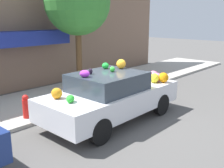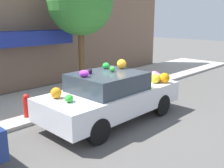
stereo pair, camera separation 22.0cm
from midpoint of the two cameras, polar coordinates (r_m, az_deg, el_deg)
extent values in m
plane|color=#565451|center=(8.01, -0.23, -7.36)|extent=(60.00, 60.00, 0.00)
cube|color=#B2ADA3|center=(9.97, -11.38, -2.96)|extent=(24.00, 3.20, 0.11)
cube|color=#846651|center=(11.48, -18.69, 13.65)|extent=(18.00, 0.30, 5.97)
cube|color=navy|center=(10.77, -19.06, 9.32)|extent=(4.46, 0.90, 0.55)
cylinder|color=brown|center=(10.82, -6.06, 5.76)|extent=(0.24, 0.24, 2.54)
sphere|color=#388433|center=(10.73, -6.37, 17.30)|extent=(2.57, 2.57, 2.57)
cylinder|color=red|center=(8.07, -17.29, -4.99)|extent=(0.20, 0.20, 0.55)
sphere|color=red|center=(7.97, -17.47, -2.71)|extent=(0.18, 0.18, 0.18)
cube|color=silver|center=(7.67, 0.82, -3.32)|extent=(4.35, 1.87, 0.62)
cube|color=#333D47|center=(7.40, -0.08, 0.51)|extent=(1.96, 1.64, 0.50)
cylinder|color=black|center=(9.26, 2.67, -2.24)|extent=(0.66, 0.18, 0.66)
cylinder|color=black|center=(8.29, 11.56, -4.49)|extent=(0.66, 0.18, 0.66)
cylinder|color=black|center=(7.55, -11.03, -6.34)|extent=(0.66, 0.18, 0.66)
cylinder|color=black|center=(6.33, -1.95, -10.22)|extent=(0.66, 0.18, 0.66)
sphere|color=orange|center=(8.46, 12.08, 1.31)|extent=(0.43, 0.43, 0.32)
sphere|color=yellow|center=(8.38, 10.13, 1.20)|extent=(0.42, 0.42, 0.30)
ellipsoid|color=#AE33C9|center=(6.87, -5.20, 2.29)|extent=(0.31, 0.33, 0.18)
sphere|color=white|center=(8.86, 5.85, 2.00)|extent=(0.30, 0.30, 0.28)
ellipsoid|color=green|center=(6.47, -8.39, -3.11)|extent=(0.35, 0.34, 0.18)
ellipsoid|color=black|center=(7.22, -3.87, 2.81)|extent=(0.18, 0.18, 0.16)
sphere|color=pink|center=(8.63, 9.94, 1.70)|extent=(0.38, 0.38, 0.33)
sphere|color=green|center=(7.49, 0.92, 3.23)|extent=(0.21, 0.21, 0.15)
ellipsoid|color=green|center=(7.97, -0.54, 4.01)|extent=(0.28, 0.27, 0.19)
sphere|color=orange|center=(6.82, -11.19, -1.91)|extent=(0.33, 0.33, 0.28)
ellipsoid|color=white|center=(8.70, 7.53, 1.53)|extent=(0.30, 0.27, 0.22)
sphere|color=orange|center=(7.99, 2.89, 4.38)|extent=(0.40, 0.40, 0.29)
ellipsoid|color=pink|center=(8.54, 10.80, 1.35)|extent=(0.37, 0.34, 0.28)
camera|label=1|loc=(0.11, -89.17, 0.21)|focal=42.00mm
camera|label=2|loc=(0.11, 90.83, -0.21)|focal=42.00mm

